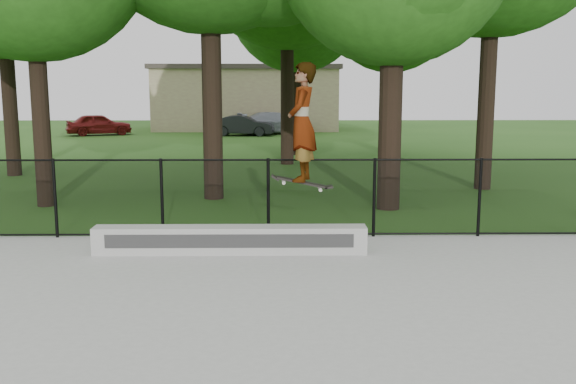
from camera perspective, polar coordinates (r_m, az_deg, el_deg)
name	(u,v)px	position (r m, az deg, el deg)	size (l,w,h in m)	color
ground	(259,379)	(6.65, -2.64, -16.30)	(100.00, 100.00, 0.00)	#255217
concrete_slab	(258,376)	(6.64, -2.64, -16.06)	(14.00, 12.00, 0.06)	#9F9F9A
grind_ledge	(230,240)	(11.04, -5.15, -4.24)	(4.65, 0.40, 0.46)	#A8A9A4
car_a	(99,124)	(40.21, -16.45, 5.79)	(1.53, 3.78, 1.30)	maroon
car_b	(243,126)	(38.23, -4.01, 5.91)	(1.27, 3.31, 1.20)	black
car_c	(276,123)	(39.68, -1.05, 6.16)	(1.88, 4.25, 1.34)	#8F96A3
skater_airborne	(302,124)	(10.47, 1.26, 6.07)	(0.83, 0.77, 2.10)	black
chainlink_fence	(268,198)	(12.08, -1.77, -0.51)	(16.06, 0.06, 1.50)	black
distant_building	(247,97)	(44.06, -3.68, 8.40)	(12.40, 6.40, 4.30)	#BFB786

